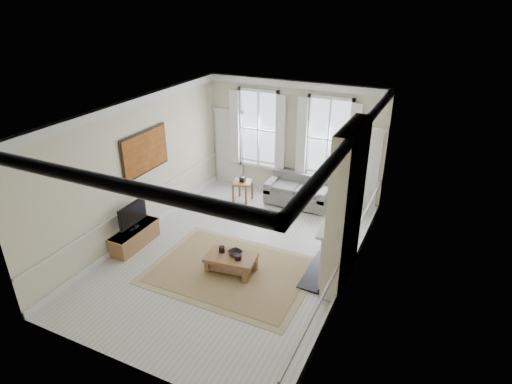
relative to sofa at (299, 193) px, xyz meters
The scene contains 23 objects.
floor 3.16m from the sofa, 97.75° to the right, with size 7.20×7.20×0.00m, color #B7B5AD.
ceiling 4.37m from the sofa, 97.75° to the right, with size 7.20×7.20×0.00m, color white.
back_wall 1.49m from the sofa, 130.75° to the left, with size 5.20×5.20×0.00m, color beige.
left_wall 4.54m from the sofa, 134.20° to the right, with size 7.20×7.20×0.00m, color beige.
right_wall 4.03m from the sofa, 55.00° to the right, with size 7.20×7.20×0.00m, color beige.
window_left 2.18m from the sofa, 163.33° to the left, with size 1.26×0.20×2.20m, color #B2BCC6, non-canonical shape.
window_right 1.73m from the sofa, 35.12° to the left, with size 1.26×0.20×2.20m, color #B2BCC6, non-canonical shape.
door_left 2.64m from the sofa, 169.66° to the left, with size 0.90×0.08×2.30m, color silver.
door_right 1.87m from the sofa, 15.49° to the left, with size 0.90×0.08×2.30m, color silver.
painting 4.43m from the sofa, 136.72° to the right, with size 0.05×1.66×1.06m, color #AA5D1D.
chimney_breast 3.78m from the sofa, 55.47° to the right, with size 0.35×1.70×3.38m, color beige.
hearth 3.33m from the sofa, 61.54° to the right, with size 0.55×1.50×0.05m, color black.
fireplace 3.43m from the sofa, 58.59° to the right, with size 0.21×1.45×1.33m.
mirror 3.81m from the sofa, 58.44° to the right, with size 0.06×1.26×1.06m, color gold.
sofa is the anchor object (origin of this frame).
side_table 1.63m from the sofa, 162.28° to the right, with size 0.63×0.63×0.60m.
rug 3.73m from the sofa, 92.99° to the right, with size 3.50×2.60×0.02m, color olive.
coffee_table 3.71m from the sofa, 92.99° to the right, with size 1.16×0.77×0.41m.
ceramic_pot_a 3.69m from the sofa, 96.91° to the right, with size 0.13×0.13×0.13m, color black.
ceramic_pot_b 3.76m from the sofa, 89.90° to the right, with size 0.15×0.15×0.11m, color black.
bowl 3.61m from the sofa, 92.28° to the right, with size 0.29×0.29×0.07m, color black.
tv_stand 4.68m from the sofa, 126.17° to the right, with size 0.43×1.33×0.48m, color brown.
tv 4.70m from the sofa, 125.95° to the right, with size 0.08×0.90×0.68m.
Camera 1 is at (4.02, -7.34, 5.63)m, focal length 30.00 mm.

